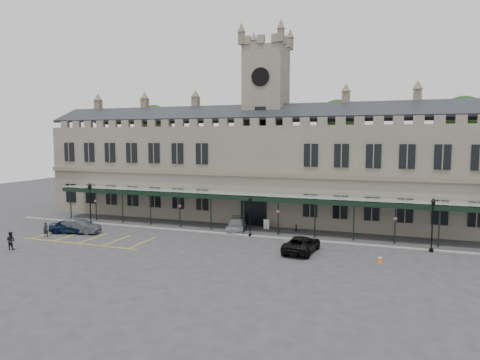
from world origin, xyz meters
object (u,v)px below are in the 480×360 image
(lamp_post_right, at_px, (432,220))
(car_taxi, at_px, (236,225))
(person_a, at_px, (46,230))
(lamp_post_left, at_px, (90,200))
(traffic_cone, at_px, (380,259))
(car_left_b, at_px, (79,227))
(car_van, at_px, (302,244))
(car_left_a, at_px, (70,227))
(person_b, at_px, (11,241))
(lamp_post_mid, at_px, (250,212))
(sign_board, at_px, (266,224))
(station_building, at_px, (266,169))
(clock_tower, at_px, (266,118))

(lamp_post_right, relative_size, car_taxi, 1.07)
(person_a, bearing_deg, lamp_post_left, 71.76)
(lamp_post_right, bearing_deg, lamp_post_left, -179.70)
(traffic_cone, distance_m, person_a, 34.10)
(lamp_post_right, distance_m, car_left_b, 36.55)
(car_left_b, bearing_deg, lamp_post_left, 16.35)
(lamp_post_right, xyz_separation_m, car_van, (-11.34, -4.13, -2.25))
(lamp_post_right, height_order, car_left_a, lamp_post_right)
(traffic_cone, bearing_deg, lamp_post_left, 171.59)
(car_left_b, height_order, person_b, person_b)
(lamp_post_mid, relative_size, lamp_post_right, 0.87)
(sign_board, bearing_deg, car_van, -54.94)
(station_building, height_order, lamp_post_mid, station_building)
(traffic_cone, relative_size, car_left_b, 0.14)
(lamp_post_mid, distance_m, car_van, 8.13)
(traffic_cone, bearing_deg, car_van, 171.21)
(clock_tower, relative_size, car_taxi, 5.23)
(sign_board, relative_size, car_van, 0.21)
(station_building, height_order, sign_board, station_building)
(sign_board, bearing_deg, person_a, -150.31)
(lamp_post_left, xyz_separation_m, person_b, (0.69, -12.29, -2.18))
(station_building, xyz_separation_m, sign_board, (1.98, -6.33, -5.91))
(station_building, relative_size, car_van, 11.04)
(traffic_cone, xyz_separation_m, person_a, (-34.04, -1.99, 0.45))
(lamp_post_left, xyz_separation_m, car_taxi, (17.97, 2.75, -2.36))
(traffic_cone, relative_size, person_b, 0.39)
(lamp_post_left, bearing_deg, lamp_post_right, 0.30)
(clock_tower, height_order, person_a, clock_tower)
(person_b, bearing_deg, lamp_post_right, -170.34)
(car_van, bearing_deg, station_building, -56.89)
(clock_tower, distance_m, lamp_post_mid, 14.95)
(lamp_post_left, xyz_separation_m, sign_board, (20.97, 4.71, -2.49))
(car_left_a, relative_size, car_left_b, 0.94)
(traffic_cone, distance_m, car_van, 7.06)
(station_building, xyz_separation_m, person_a, (-19.20, -18.03, -5.69))
(lamp_post_left, distance_m, car_left_b, 5.38)
(lamp_post_mid, bearing_deg, car_left_b, -164.76)
(clock_tower, distance_m, person_a, 29.14)
(lamp_post_left, relative_size, car_left_a, 1.18)
(lamp_post_mid, bearing_deg, car_van, -34.53)
(traffic_cone, relative_size, car_left_a, 0.15)
(lamp_post_right, distance_m, car_left_a, 37.66)
(traffic_cone, bearing_deg, car_taxi, 153.96)
(lamp_post_mid, xyz_separation_m, traffic_cone, (13.49, -5.56, -2.30))
(car_left_a, bearing_deg, car_taxi, -79.99)
(sign_board, distance_m, car_taxi, 3.59)
(lamp_post_left, bearing_deg, traffic_cone, -8.41)
(station_building, bearing_deg, car_left_b, -137.65)
(sign_board, bearing_deg, lamp_post_right, -13.91)
(lamp_post_right, relative_size, person_a, 3.24)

